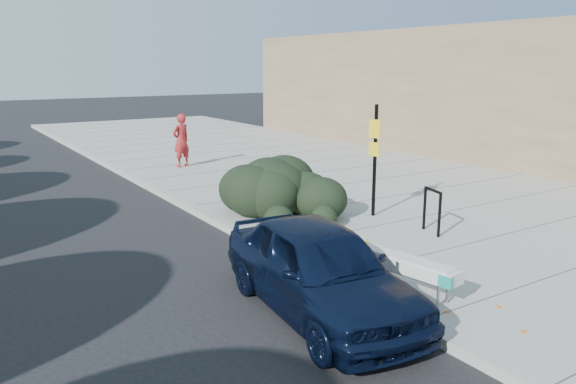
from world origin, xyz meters
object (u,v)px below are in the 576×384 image
Objects in this scene: sign_post at (375,154)px; sedan_navy at (320,268)px; bike_rack at (432,207)px; pedestrian at (181,140)px; bench at (403,264)px.

sedan_navy is (-4.10, -3.44, -0.95)m from sign_post.
bike_rack is at bearing -100.70° from sign_post.
bike_rack is 0.37× the size of sign_post.
sedan_navy is 2.23× the size of pedestrian.
pedestrian is at bearing 83.44° from sedan_navy.
sign_post is at bearing 109.90° from bike_rack.
sign_post reaches higher than bike_rack.
bench is 1.45m from sedan_navy.
pedestrian is at bearing 73.88° from bench.
sign_post is 1.42× the size of pedestrian.
bench is 12.69m from pedestrian.
sign_post is (2.70, 3.79, 1.05)m from bench.
sign_post is (-0.11, 1.77, 0.92)m from bike_rack.
bench is 2.03× the size of bike_rack.
bike_rack is 0.52× the size of pedestrian.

